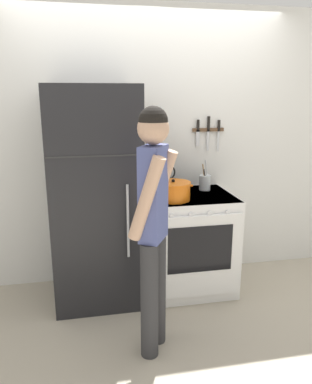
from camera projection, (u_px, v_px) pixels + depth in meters
The scene contains 9 objects.
ground_plane at pixel (149, 272), 3.83m from camera, with size 14.00×14.00×0.00m, color #B2A893.
wall_back at pixel (148, 148), 3.54m from camera, with size 10.00×0.06×2.55m.
refrigerator at pixel (96, 197), 3.17m from camera, with size 0.73×0.72×1.84m.
stove_range at pixel (188, 242), 3.43m from camera, with size 0.78×0.72×0.90m.
dutch_oven_pot at pixel (173, 191), 3.16m from camera, with size 0.34×0.30×0.18m.
tea_kettle at pixel (167, 184), 3.42m from camera, with size 0.24×0.19×0.26m.
utensil_jar at pixel (205, 182), 3.49m from camera, with size 0.10×0.10×0.28m.
person at pixel (153, 220), 2.46m from camera, with size 0.39×0.42×1.70m.
wall_knife_strip at pixel (208, 129), 3.56m from camera, with size 0.31×0.03×0.33m.
Camera 1 is at (-0.61, -3.45, 1.76)m, focal length 35.00 mm.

